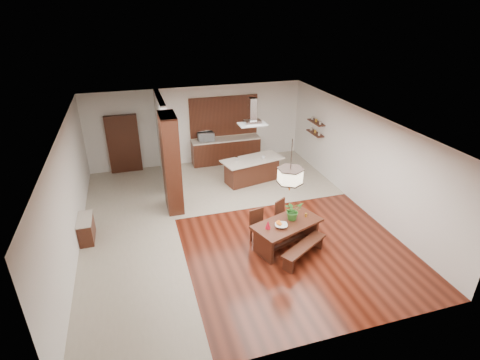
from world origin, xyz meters
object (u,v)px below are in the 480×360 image
object	(u,v)px
pendant_lantern	(291,166)
fruit_bowl	(281,226)
foliage_plant	(293,210)
island_cup	(263,157)
range_hood	(253,112)
dining_chair_right	(285,217)
dining_chair_left	(260,228)
hallway_console	(86,229)
kitchen_island	(252,170)
microwave	(206,137)
dining_bench	(304,252)
dining_table	(287,229)

from	to	relation	value
pendant_lantern	fruit_bowl	bearing A→B (deg)	-147.39
foliage_plant	island_cup	distance (m)	3.66
pendant_lantern	range_hood	world-z (taller)	same
dining_chair_right	foliage_plant	size ratio (longest dim) A/B	1.85
dining_chair_left	range_hood	size ratio (longest dim) A/B	1.02
hallway_console	foliage_plant	xyz separation A→B (m)	(5.04, -1.68, 0.65)
pendant_lantern	kitchen_island	distance (m)	4.28
island_cup	microwave	world-z (taller)	microwave
dining_chair_right	dining_bench	bearing A→B (deg)	-122.34
dining_table	fruit_bowl	distance (m)	0.34
range_hood	foliage_plant	bearing A→B (deg)	-92.70
pendant_lantern	dining_chair_right	bearing A→B (deg)	70.49
dining_table	dining_chair_left	xyz separation A→B (m)	(-0.58, 0.35, -0.07)
dining_chair_left	dining_chair_right	world-z (taller)	dining_chair_right
dining_bench	range_hood	world-z (taller)	range_hood
microwave	dining_table	bearing A→B (deg)	-85.68
microwave	kitchen_island	bearing A→B (deg)	-61.95
hallway_console	fruit_bowl	distance (m)	5.04
hallway_console	foliage_plant	size ratio (longest dim) A/B	1.78
fruit_bowl	microwave	size ratio (longest dim) A/B	0.54
kitchen_island	island_cup	world-z (taller)	island_cup
dining_chair_right	fruit_bowl	size ratio (longest dim) A/B	3.02
dining_chair_right	range_hood	world-z (taller)	range_hood
pendant_lantern	hallway_console	bearing A→B (deg)	159.65
dining_bench	dining_chair_right	distance (m)	1.26
fruit_bowl	dining_chair_left	bearing A→B (deg)	126.82
fruit_bowl	kitchen_island	distance (m)	4.06
foliage_plant	hallway_console	bearing A→B (deg)	161.51
hallway_console	fruit_bowl	world-z (taller)	fruit_bowl
dining_chair_left	kitchen_island	world-z (taller)	dining_chair_left
dining_chair_left	island_cup	xyz separation A→B (m)	(1.31, 3.38, 0.44)
fruit_bowl	island_cup	distance (m)	3.99
dining_chair_right	island_cup	size ratio (longest dim) A/B	7.11
dining_table	hallway_console	bearing A→B (deg)	159.65
hallway_console	pendant_lantern	distance (m)	5.52
hallway_console	dining_bench	size ratio (longest dim) A/B	0.61
pendant_lantern	fruit_bowl	xyz separation A→B (m)	(-0.22, -0.14, -1.49)
fruit_bowl	microwave	xyz separation A→B (m)	(-0.59, 5.90, 0.35)
dining_chair_right	pendant_lantern	world-z (taller)	pendant_lantern
dining_table	dining_bench	distance (m)	0.70
fruit_bowl	foliage_plant	bearing A→B (deg)	31.88
hallway_console	fruit_bowl	xyz separation A→B (m)	(4.63, -1.94, 0.44)
pendant_lantern	kitchen_island	world-z (taller)	pendant_lantern
kitchen_island	range_hood	distance (m)	2.03
dining_bench	fruit_bowl	world-z (taller)	fruit_bowl
pendant_lantern	dining_chair_left	bearing A→B (deg)	149.07
dining_table	foliage_plant	distance (m)	0.49
pendant_lantern	foliage_plant	xyz separation A→B (m)	(0.19, 0.11, -1.28)
hallway_console	dining_chair_left	size ratio (longest dim) A/B	0.96
dining_chair_left	kitchen_island	bearing A→B (deg)	63.16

